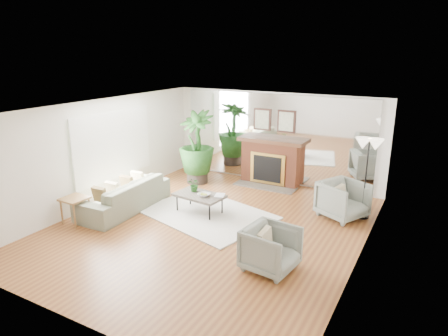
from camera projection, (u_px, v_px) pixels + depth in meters
The scene contains 18 objects.
ground at pixel (210, 227), 8.40m from camera, with size 7.00×7.00×0.00m, color brown.
wall_left at pixel (101, 153), 9.43m from camera, with size 0.02×7.00×2.50m, color silver.
wall_right at pixel (363, 196), 6.66m from camera, with size 0.02×7.00×2.50m, color silver.
wall_back at pixel (274, 138), 10.97m from camera, with size 6.00×0.02×2.50m, color silver.
mirror_panel at pixel (274, 138), 10.95m from camera, with size 5.40×0.04×2.40m, color silver.
window_panel at pixel (113, 145), 9.72m from camera, with size 0.04×2.40×1.50m, color #B2E09E.
fireplace at pixel (270, 161), 10.94m from camera, with size 1.85×0.83×2.05m.
area_rug at pixel (206, 214), 9.05m from camera, with size 2.82×2.01×0.03m, color silver.
coffee_table at pixel (199, 196), 9.02m from camera, with size 1.19×0.78×0.45m.
sofa at pixel (125, 195), 9.25m from camera, with size 2.38×0.93×0.70m, color gray.
armchair_back at pixel (343, 200), 8.78m from camera, with size 0.88×0.91×0.83m, color gray.
armchair_front at pixel (271, 249), 6.69m from camera, with size 0.81×0.84×0.76m, color gray.
side_table at pixel (75, 202), 8.48m from camera, with size 0.52×0.52×0.58m.
potted_ficus at pixel (197, 145), 10.94m from camera, with size 1.03×1.03×2.02m.
floor_lamp at pixel (369, 150), 8.47m from camera, with size 0.58×0.32×1.79m.
tabletop_plant at pixel (195, 185), 9.15m from camera, with size 0.29×0.25×0.32m, color #285F23.
fruit_bowl at pixel (204, 195), 8.88m from camera, with size 0.27×0.27×0.07m, color olive.
book at pixel (215, 195), 8.93m from camera, with size 0.21×0.28×0.02m, color olive.
Camera 1 is at (3.98, -6.59, 3.59)m, focal length 32.00 mm.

